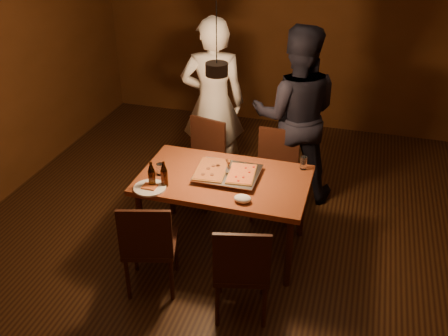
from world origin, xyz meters
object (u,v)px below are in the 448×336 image
(chair_near_left, at_px, (148,240))
(diner_white, at_px, (213,103))
(dining_table, at_px, (224,185))
(chair_near_right, at_px, (242,264))
(beer_bottle_a, at_px, (152,175))
(chair_far_right, at_px, (276,165))
(plate_slice, at_px, (150,188))
(pizza_tray, at_px, (228,175))
(pendant_lamp, at_px, (217,68))
(diner_dark, at_px, (295,115))
(beer_bottle_b, at_px, (164,174))
(chair_far_left, at_px, (203,154))

(chair_near_left, bearing_deg, diner_white, 76.15)
(diner_white, bearing_deg, chair_near_left, 75.52)
(dining_table, bearing_deg, chair_near_right, -65.29)
(dining_table, bearing_deg, beer_bottle_a, -150.55)
(chair_near_right, distance_m, beer_bottle_a, 1.12)
(dining_table, bearing_deg, chair_near_left, -118.17)
(chair_far_right, bearing_deg, plate_slice, 50.38)
(chair_near_left, distance_m, pizza_tray, 0.93)
(pendant_lamp, bearing_deg, chair_near_left, -115.74)
(diner_white, distance_m, diner_dark, 0.91)
(diner_dark, bearing_deg, plate_slice, 46.14)
(chair_near_left, xyz_separation_m, plate_slice, (-0.15, 0.41, 0.22))
(chair_near_right, bearing_deg, beer_bottle_b, 132.58)
(chair_far_right, relative_size, beer_bottle_a, 2.07)
(beer_bottle_b, distance_m, diner_dark, 1.65)
(chair_near_left, xyz_separation_m, pizza_tray, (0.43, 0.79, 0.24))
(chair_far_right, bearing_deg, chair_near_right, 91.75)
(dining_table, relative_size, chair_far_left, 2.97)
(chair_near_left, relative_size, plate_slice, 1.86)
(chair_far_right, distance_m, diner_dark, 0.56)
(chair_near_left, xyz_separation_m, chair_near_right, (0.79, -0.07, 0.00))
(beer_bottle_b, bearing_deg, chair_near_right, -33.89)
(chair_far_right, xyz_separation_m, chair_near_left, (-0.74, -1.49, 0.00))
(chair_near_left, distance_m, diner_dark, 2.09)
(pizza_tray, xyz_separation_m, plate_slice, (-0.58, -0.38, -0.01))
(dining_table, relative_size, beer_bottle_b, 6.44)
(chair_near_left, distance_m, chair_near_right, 0.80)
(dining_table, bearing_deg, plate_slice, -147.68)
(chair_far_left, bearing_deg, diner_white, -75.10)
(chair_near_left, xyz_separation_m, diner_white, (-0.06, 1.93, 0.41))
(chair_far_right, distance_m, diner_white, 1.00)
(chair_far_left, distance_m, beer_bottle_b, 1.08)
(chair_near_right, xyz_separation_m, diner_dark, (0.06, 1.94, 0.40))
(beer_bottle_a, bearing_deg, plate_slice, -99.56)
(chair_far_right, xyz_separation_m, diner_white, (-0.80, 0.44, 0.41))
(beer_bottle_a, relative_size, beer_bottle_b, 1.00)
(beer_bottle_b, relative_size, plate_slice, 0.84)
(diner_white, bearing_deg, chair_far_right, 134.89)
(plate_slice, height_order, diner_white, diner_white)
(diner_white, xyz_separation_m, pendant_lamp, (0.42, -1.19, 0.82))
(diner_white, bearing_deg, chair_far_left, 75.48)
(dining_table, relative_size, pendant_lamp, 1.36)
(chair_far_right, distance_m, beer_bottle_a, 1.40)
(chair_far_right, distance_m, beer_bottle_b, 1.31)
(beer_bottle_a, height_order, diner_dark, diner_dark)
(chair_near_right, height_order, beer_bottle_a, beer_bottle_a)
(beer_bottle_b, bearing_deg, plate_slice, -142.33)
(beer_bottle_a, relative_size, pendant_lamp, 0.21)
(beer_bottle_b, relative_size, diner_white, 0.12)
(chair_far_left, bearing_deg, plate_slice, 97.90)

